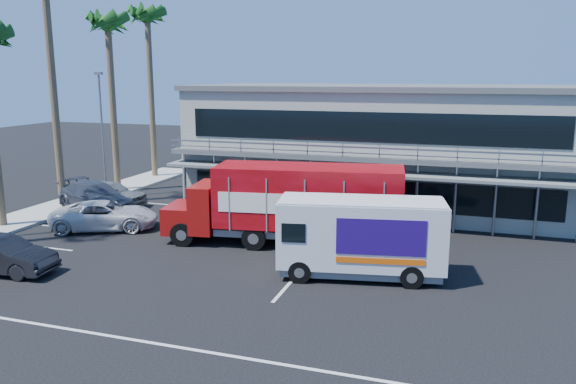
% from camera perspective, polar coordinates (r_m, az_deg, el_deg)
% --- Properties ---
extents(ground, '(120.00, 120.00, 0.00)m').
position_cam_1_polar(ground, '(22.69, -4.69, -8.65)').
color(ground, black).
rests_on(ground, ground).
extents(building, '(22.40, 12.00, 7.30)m').
position_cam_1_polar(building, '(35.17, 9.26, 4.72)').
color(building, '#A0A396').
rests_on(building, ground).
extents(curb_strip, '(3.00, 32.00, 0.16)m').
position_cam_1_polar(curb_strip, '(35.47, -23.69, -1.95)').
color(curb_strip, '#A5A399').
rests_on(curb_strip, ground).
extents(palm_e, '(2.80, 2.80, 12.25)m').
position_cam_1_polar(palm_e, '(39.96, -17.80, 15.10)').
color(palm_e, brown).
rests_on(palm_e, ground).
extents(palm_f, '(2.80, 2.80, 13.25)m').
position_cam_1_polar(palm_f, '(44.82, -14.06, 16.04)').
color(palm_f, brown).
rests_on(palm_f, ground).
extents(light_pole_far, '(0.50, 0.25, 8.09)m').
position_cam_1_polar(light_pole_far, '(38.11, -18.36, 6.09)').
color(light_pole_far, gray).
rests_on(light_pole_far, ground).
extents(red_truck, '(11.48, 4.17, 3.78)m').
position_cam_1_polar(red_truck, '(26.31, 0.46, -1.00)').
color(red_truck, maroon).
rests_on(red_truck, ground).
extents(white_van, '(6.77, 3.35, 3.16)m').
position_cam_1_polar(white_van, '(22.36, 7.40, -4.49)').
color(white_van, silver).
rests_on(white_van, ground).
extents(parked_car_b, '(4.56, 1.90, 1.47)m').
position_cam_1_polar(parked_car_b, '(25.69, -27.10, -5.76)').
color(parked_car_b, black).
rests_on(parked_car_b, ground).
extents(parked_car_c, '(5.89, 4.43, 1.49)m').
position_cam_1_polar(parked_car_c, '(30.73, -18.11, -2.27)').
color(parked_car_c, silver).
rests_on(parked_car_c, ground).
extents(parked_car_d, '(6.33, 4.62, 1.70)m').
position_cam_1_polar(parked_car_d, '(34.94, -18.99, -0.49)').
color(parked_car_d, '#343945').
rests_on(parked_car_d, ground).
extents(parked_car_e, '(4.75, 1.96, 1.61)m').
position_cam_1_polar(parked_car_e, '(36.00, -17.71, -0.13)').
color(parked_car_e, slate).
rests_on(parked_car_e, ground).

